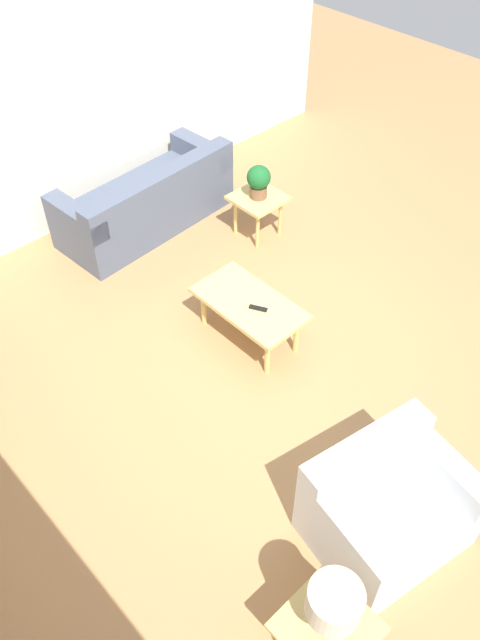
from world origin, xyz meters
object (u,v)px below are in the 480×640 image
at_px(side_table_lamp, 327,631).
at_px(potted_plant, 259,180).
at_px(side_table_plant, 258,203).
at_px(sofa, 147,202).
at_px(armchair, 385,507).
at_px(table_lamp, 334,605).
at_px(coffee_table, 249,306).

relative_size(side_table_lamp, potted_plant, 1.41).
relative_size(side_table_plant, side_table_lamp, 1.00).
xyz_separation_m(side_table_plant, side_table_lamp, (-3.29, 2.69, 0.00)).
distance_m(sofa, armchair, 4.09).
bearing_deg(side_table_plant, side_table_lamp, 140.74).
height_order(armchair, table_lamp, table_lamp).
relative_size(sofa, coffee_table, 1.96).
height_order(armchair, side_table_plant, armchair).
bearing_deg(potted_plant, coffee_table, 132.67).
distance_m(sofa, side_table_plant, 1.20).
relative_size(sofa, side_table_plant, 3.94).
bearing_deg(coffee_table, table_lamp, 145.34).
distance_m(sofa, potted_plant, 1.25).
distance_m(armchair, coffee_table, 2.08).
relative_size(coffee_table, side_table_plant, 2.01).
bearing_deg(side_table_lamp, sofa, -24.60).
bearing_deg(side_table_plant, coffee_table, 132.67).
relative_size(armchair, coffee_table, 1.11).
xyz_separation_m(sofa, armchair, (-3.96, 1.02, 0.02)).
height_order(side_table_plant, side_table_lamp, same).
relative_size(side_table_plant, potted_plant, 1.41).
bearing_deg(table_lamp, potted_plant, -39.26).
distance_m(sofa, coffee_table, 2.02).
relative_size(sofa, potted_plant, 5.57).
height_order(coffee_table, side_table_plant, side_table_plant).
relative_size(side_table_plant, table_lamp, 1.09).
xyz_separation_m(coffee_table, side_table_plant, (1.05, -1.14, 0.02)).
height_order(sofa, side_table_plant, sofa).
xyz_separation_m(potted_plant, table_lamp, (-3.29, 2.69, 0.12)).
relative_size(coffee_table, side_table_lamp, 2.01).
bearing_deg(sofa, potted_plant, 125.64).
distance_m(potted_plant, table_lamp, 4.26).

